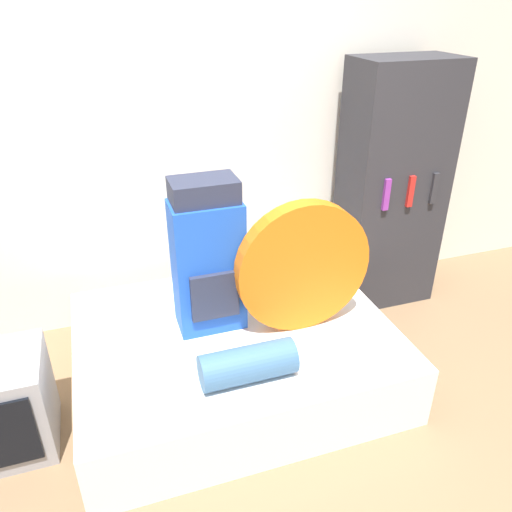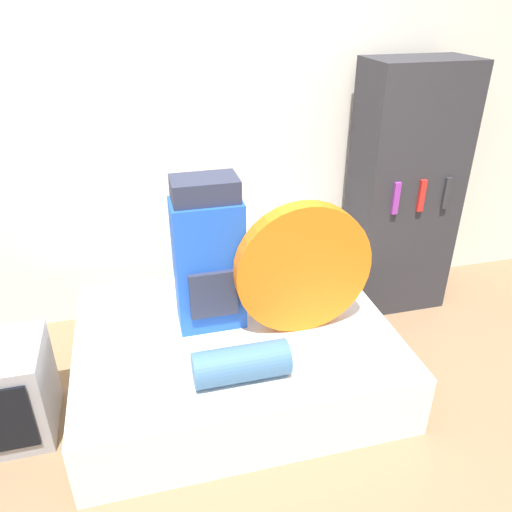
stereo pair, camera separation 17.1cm
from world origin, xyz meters
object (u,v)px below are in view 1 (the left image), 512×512
Objects in this scene: tent_bag at (303,267)px; bookshelf at (392,188)px; sleeping_roll at (248,364)px; backpack at (208,259)px.

bookshelf reaches higher than tent_bag.
tent_bag is 0.44× the size of bookshelf.
bookshelf is (0.95, 0.66, 0.11)m from tent_bag.
tent_bag is 1.16m from bookshelf.
bookshelf is at bearing 35.91° from sleeping_roll.
sleeping_roll is at bearing -141.33° from tent_bag.
backpack is 1.15× the size of tent_bag.
backpack is 1.51m from bookshelf.
tent_bag is 1.59× the size of sleeping_roll.
bookshelf is at bearing 34.60° from tent_bag.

